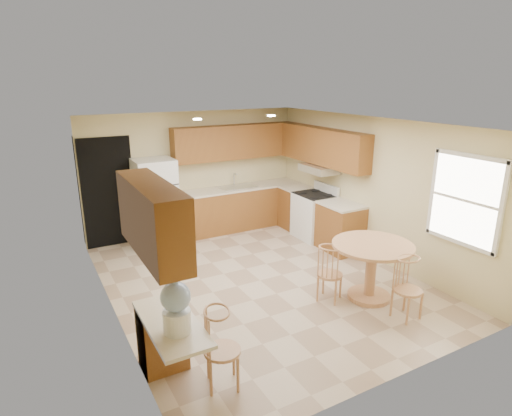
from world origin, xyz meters
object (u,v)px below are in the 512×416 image
stove (314,215)px  chair_table_a (334,270)px  water_crock (176,306)px  dining_table (371,263)px  refrigerator (156,202)px  chair_table_b (414,285)px  chair_desk (225,345)px

stove → chair_table_a: size_ratio=1.30×
stove → water_crock: water_crock is taller
stove → chair_table_a: (-1.34, -2.28, 0.04)m
dining_table → chair_table_a: (-0.55, 0.17, -0.05)m
refrigerator → stove: 3.14m
dining_table → water_crock: water_crock is taller
dining_table → chair_table_b: size_ratio=1.36×
stove → dining_table: 2.58m
dining_table → chair_table_b: dining_table is taller
refrigerator → dining_table: bearing=-60.5°
refrigerator → chair_table_b: size_ratio=1.96×
refrigerator → chair_table_a: 3.84m
chair_table_a → chair_table_b: 1.08m
stove → water_crock: 5.02m
chair_table_b → water_crock: 3.23m
stove → chair_table_b: size_ratio=1.28×
chair_table_b → water_crock: size_ratio=1.41×
dining_table → water_crock: size_ratio=1.92×
chair_table_a → chair_table_b: chair_table_b is taller
dining_table → chair_table_a: dining_table is taller
refrigerator → chair_table_b: (2.13, -4.40, -0.32)m
dining_table → chair_table_a: size_ratio=1.38×
stove → water_crock: size_ratio=1.80×
refrigerator → chair_table_a: size_ratio=2.00×
chair_desk → stove: bearing=150.0°
stove → chair_table_b: 3.27m
chair_table_a → chair_table_b: size_ratio=0.98×
refrigerator → chair_table_b: refrigerator is taller
refrigerator → chair_table_a: bearing=-66.4°
stove → refrigerator: bearing=157.0°
refrigerator → stove: refrigerator is taller
stove → chair_desk: size_ratio=1.24×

